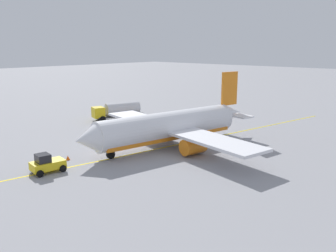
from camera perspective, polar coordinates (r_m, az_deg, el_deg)
name	(u,v)px	position (r m, az deg, el deg)	size (l,w,h in m)	color
ground_plane	(168,147)	(49.87, 0.00, -3.36)	(400.00, 400.00, 0.00)	#939399
airplane	(171,127)	(49.43, 0.41, -0.15)	(28.50, 30.63, 9.99)	white
fuel_tanker	(118,110)	(69.27, -8.13, 2.55)	(10.39, 5.41, 3.15)	#2D2D33
pushback_tug	(47,164)	(41.95, -19.01, -5.79)	(3.84, 2.74, 2.20)	yellow
refueling_worker	(127,121)	(63.05, -6.67, 0.75)	(0.59, 0.63, 1.71)	navy
safety_cone_nose	(68,158)	(45.85, -15.89, -4.95)	(0.52, 0.52, 0.58)	#F2590F
taxi_line_marking	(168,147)	(49.87, 0.00, -3.36)	(75.20, 0.30, 0.01)	yellow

